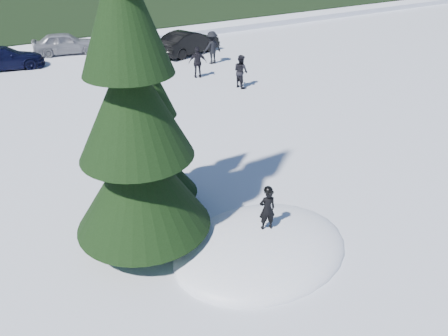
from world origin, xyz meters
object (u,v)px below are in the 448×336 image
car_3 (3,58)px  car_5 (188,43)px  adult_0 (241,71)px  spruce_short (153,136)px  adult_1 (198,62)px  spruce_tall (134,118)px  car_4 (65,43)px  child_skier (267,209)px  adult_2 (212,48)px

car_3 → car_5: 10.64m
adult_0 → car_5: (1.07, 7.25, -0.08)m
adult_0 → car_5: size_ratio=0.37×
spruce_short → car_3: size_ratio=1.26×
adult_1 → car_5: size_ratio=0.37×
spruce_tall → car_4: 20.77m
spruce_tall → child_skier: size_ratio=7.84×
spruce_short → adult_1: size_ratio=3.36×
spruce_short → car_4: (2.60, 18.89, -1.44)m
child_skier → car_4: child_skier is taller
adult_1 → car_5: 5.07m
adult_1 → car_4: (-4.44, 8.89, -0.13)m
adult_0 → car_4: adult_0 is taller
adult_2 → car_5: 2.69m
adult_0 → car_3: bearing=38.8°
spruce_tall → adult_1: spruce_tall is taller
child_skier → adult_2: 16.89m
spruce_tall → car_3: size_ratio=2.02×
car_4 → spruce_tall: bearing=-176.5°
spruce_short → car_5: 17.28m
spruce_short → car_3: 17.41m
car_3 → car_4: size_ratio=1.09×
spruce_short → child_skier: size_ratio=4.89×
spruce_tall → adult_1: bearing=54.8°
spruce_short → car_4: size_ratio=1.37×
adult_2 → car_3: bearing=-29.6°
car_3 → adult_0: bearing=-126.3°
child_skier → car_3: size_ratio=0.26×
adult_1 → car_3: bearing=-17.6°
child_skier → spruce_tall: bearing=-15.9°
spruce_short → adult_2: bearing=52.6°
adult_2 → car_4: bearing=-49.1°
adult_0 → car_5: 7.32m
spruce_short → adult_0: bearing=42.8°
spruce_tall → adult_2: 16.95m
car_3 → car_4: bearing=-56.9°
car_4 → car_5: size_ratio=0.90×
spruce_tall → child_skier: spruce_tall is taller
spruce_tall → car_4: bearing=79.9°
adult_0 → adult_2: (1.15, 4.56, 0.11)m
car_3 → spruce_tall: bearing=-168.5°
spruce_short → car_3: spruce_short is taller
adult_2 → spruce_tall: bearing=50.4°
spruce_short → adult_2: (9.14, 11.97, -1.19)m
adult_1 → car_5: (2.01, 4.66, -0.08)m
spruce_tall → adult_0: spruce_tall is taller
car_3 → car_5: bearing=-93.7°
spruce_short → child_skier: (1.43, -3.07, -1.07)m
car_4 → car_3: bearing=125.9°
child_skier → car_4: (1.17, 21.95, -0.36)m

